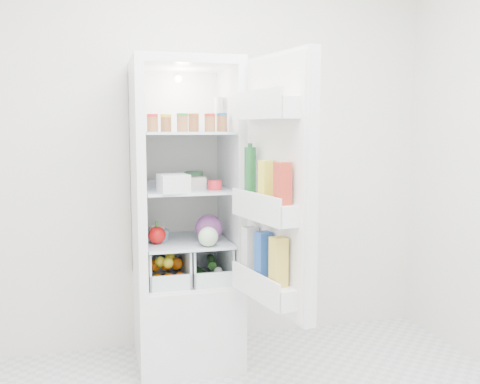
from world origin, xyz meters
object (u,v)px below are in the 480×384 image
object	(u,v)px
refrigerator	(185,251)
red_cabbage	(209,228)
fridge_door	(275,191)
mushroom_bowl	(157,235)

from	to	relation	value
refrigerator	red_cabbage	world-z (taller)	refrigerator
refrigerator	fridge_door	world-z (taller)	refrigerator
red_cabbage	mushroom_bowl	distance (m)	0.31
fridge_door	mushroom_bowl	bearing A→B (deg)	29.37
refrigerator	red_cabbage	size ratio (longest dim) A/B	11.43
mushroom_bowl	fridge_door	world-z (taller)	fridge_door
fridge_door	red_cabbage	bearing A→B (deg)	14.39
refrigerator	mushroom_bowl	size ratio (longest dim) A/B	13.52
mushroom_bowl	fridge_door	size ratio (longest dim) A/B	0.10
refrigerator	fridge_door	xyz separation A→B (m)	(0.36, -0.63, 0.43)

